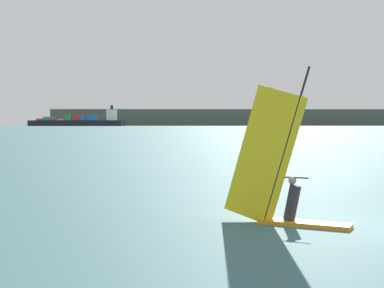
# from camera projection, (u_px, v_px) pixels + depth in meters

# --- Properties ---
(windsurfer) EXTENTS (3.50, 1.65, 4.45)m
(windsurfer) POSITION_uv_depth(u_px,v_px,m) (283.00, 185.00, 14.97)
(windsurfer) COLOR orange
(windsurfer) RESTS_ON ground_plane
(cargo_ship) EXTENTS (141.31, 33.36, 29.60)m
(cargo_ship) POSITION_uv_depth(u_px,v_px,m) (78.00, 121.00, 782.86)
(cargo_ship) COLOR black
(cargo_ship) RESTS_ON ground_plane
(distant_headland) EXTENTS (677.97, 454.36, 27.61)m
(distant_headland) POSITION_uv_depth(u_px,v_px,m) (232.00, 119.00, 1092.02)
(distant_headland) COLOR #4C564C
(distant_headland) RESTS_ON ground_plane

